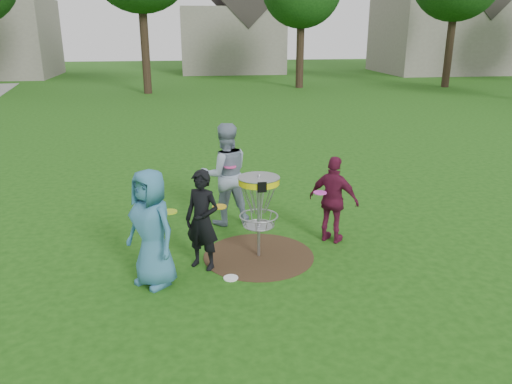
{
  "coord_description": "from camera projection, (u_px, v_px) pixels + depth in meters",
  "views": [
    {
      "loc": [
        -1.11,
        -7.31,
        3.55
      ],
      "look_at": [
        0.0,
        0.3,
        1.0
      ],
      "focal_mm": 35.0,
      "sensor_mm": 36.0,
      "label": 1
    }
  ],
  "objects": [
    {
      "name": "ground",
      "position": [
        259.0,
        256.0,
        8.14
      ],
      "size": [
        100.0,
        100.0,
        0.0
      ],
      "primitive_type": "plane",
      "color": "#19470F",
      "rests_on": "ground"
    },
    {
      "name": "dirt_patch",
      "position": [
        259.0,
        256.0,
        8.13
      ],
      "size": [
        1.8,
        1.8,
        0.01
      ],
      "primitive_type": "cylinder",
      "color": "#47331E",
      "rests_on": "ground"
    },
    {
      "name": "player_blue",
      "position": [
        151.0,
        228.0,
        7.0
      ],
      "size": [
        0.98,
        0.98,
        1.72
      ],
      "primitive_type": "imported",
      "rotation": [
        0.0,
        0.0,
        -0.79
      ],
      "color": "teal",
      "rests_on": "ground"
    },
    {
      "name": "player_black",
      "position": [
        202.0,
        220.0,
        7.52
      ],
      "size": [
        0.68,
        0.63,
        1.56
      ],
      "primitive_type": "imported",
      "rotation": [
        0.0,
        0.0,
        -0.61
      ],
      "color": "black",
      "rests_on": "ground"
    },
    {
      "name": "player_grey",
      "position": [
        225.0,
        174.0,
        9.22
      ],
      "size": [
        1.03,
        0.86,
        1.92
      ],
      "primitive_type": "imported",
      "rotation": [
        0.0,
        0.0,
        3.29
      ],
      "color": "#7E8EA3",
      "rests_on": "ground"
    },
    {
      "name": "player_maroon",
      "position": [
        334.0,
        200.0,
        8.47
      ],
      "size": [
        0.92,
        0.85,
        1.51
      ],
      "primitive_type": "imported",
      "rotation": [
        0.0,
        0.0,
        2.45
      ],
      "color": "#5C1530",
      "rests_on": "ground"
    },
    {
      "name": "disc_on_grass",
      "position": [
        231.0,
        278.0,
        7.4
      ],
      "size": [
        0.22,
        0.22,
        0.02
      ],
      "primitive_type": "cylinder",
      "color": "white",
      "rests_on": "ground"
    },
    {
      "name": "disc_golf_basket",
      "position": [
        259.0,
        197.0,
        7.81
      ],
      "size": [
        0.66,
        0.67,
        1.38
      ],
      "color": "#9EA0A5",
      "rests_on": "ground"
    },
    {
      "name": "held_discs",
      "position": [
        238.0,
        193.0,
        7.97
      ],
      "size": [
        2.67,
        2.06,
        0.27
      ],
      "color": "#AECD16",
      "rests_on": "ground"
    },
    {
      "name": "house_row",
      "position": [
        256.0,
        19.0,
        38.53
      ],
      "size": [
        44.5,
        10.65,
        11.62
      ],
      "color": "gray",
      "rests_on": "ground"
    }
  ]
}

